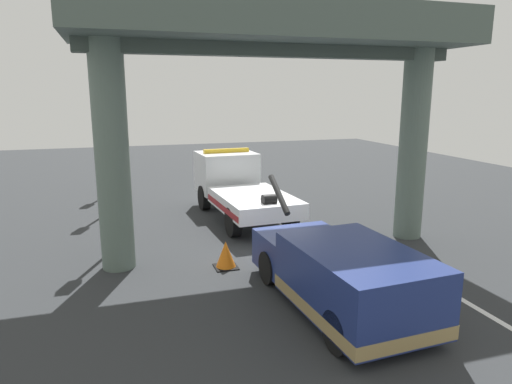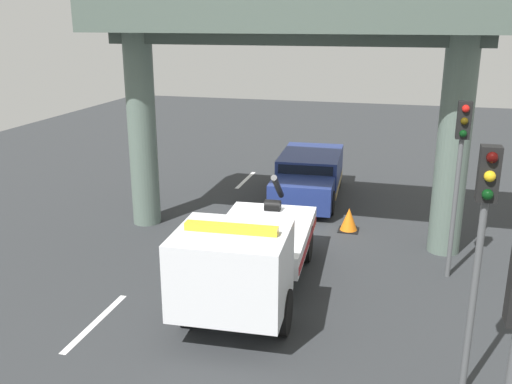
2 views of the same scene
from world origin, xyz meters
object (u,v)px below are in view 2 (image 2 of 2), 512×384
at_px(traffic_light_far, 483,221).
at_px(traffic_cone_orange, 349,220).
at_px(traffic_light_near, 460,153).
at_px(tow_truck_white, 247,255).
at_px(towed_van_green, 309,177).

relative_size(traffic_light_far, traffic_cone_orange, 6.06).
bearing_deg(traffic_cone_orange, traffic_light_near, 46.56).
distance_m(tow_truck_white, traffic_light_near, 5.78).
bearing_deg(traffic_light_near, towed_van_green, -141.43).
height_order(traffic_light_near, traffic_light_far, traffic_light_near).
xyz_separation_m(traffic_light_near, traffic_light_far, (5.00, -0.00, -0.02)).
height_order(tow_truck_white, traffic_light_far, traffic_light_far).
distance_m(traffic_light_far, traffic_cone_orange, 8.73).
bearing_deg(traffic_light_far, towed_van_green, -156.65).
relative_size(towed_van_green, traffic_light_near, 1.16).
xyz_separation_m(tow_truck_white, traffic_light_far, (2.31, 4.66, 2.09)).
distance_m(tow_truck_white, traffic_cone_orange, 5.75).
bearing_deg(traffic_cone_orange, towed_van_green, -149.95).
bearing_deg(tow_truck_white, traffic_cone_orange, 161.52).
xyz_separation_m(tow_truck_white, traffic_cone_orange, (-5.40, 1.80, -0.84)).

